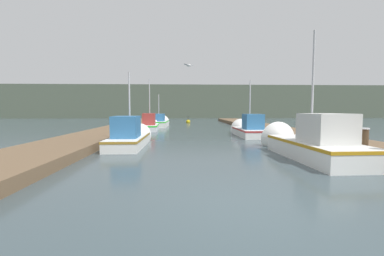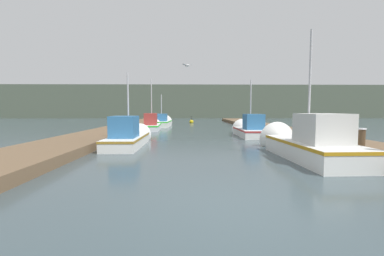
{
  "view_description": "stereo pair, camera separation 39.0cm",
  "coord_description": "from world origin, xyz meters",
  "px_view_note": "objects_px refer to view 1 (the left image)",
  "views": [
    {
      "loc": [
        -1.16,
        -4.38,
        1.78
      ],
      "look_at": [
        -0.48,
        11.59,
        0.62
      ],
      "focal_mm": 24.0,
      "sensor_mm": 36.0,
      "label": 1
    },
    {
      "loc": [
        -0.77,
        -4.39,
        1.78
      ],
      "look_at": [
        -0.48,
        11.59,
        0.62
      ],
      "focal_mm": 24.0,
      "sensor_mm": 36.0,
      "label": 2
    }
  ],
  "objects_px": {
    "mooring_piling_0": "(364,146)",
    "mooring_piling_3": "(252,124)",
    "fishing_boat_3": "(150,125)",
    "fishing_boat_4": "(159,122)",
    "fishing_boat_2": "(248,129)",
    "seagull_lead": "(189,65)",
    "channel_buoy": "(188,122)",
    "mooring_piling_1": "(152,119)",
    "fishing_boat_1": "(131,136)",
    "fishing_boat_0": "(306,143)"
  },
  "relations": [
    {
      "from": "fishing_boat_1",
      "to": "channel_buoy",
      "type": "relative_size",
      "value": 4.99
    },
    {
      "from": "fishing_boat_1",
      "to": "mooring_piling_1",
      "type": "bearing_deg",
      "value": 93.53
    },
    {
      "from": "fishing_boat_1",
      "to": "mooring_piling_3",
      "type": "relative_size",
      "value": 5.1
    },
    {
      "from": "fishing_boat_1",
      "to": "fishing_boat_2",
      "type": "height_order",
      "value": "fishing_boat_2"
    },
    {
      "from": "channel_buoy",
      "to": "fishing_boat_0",
      "type": "bearing_deg",
      "value": -80.82
    },
    {
      "from": "fishing_boat_3",
      "to": "mooring_piling_0",
      "type": "xyz_separation_m",
      "value": [
        8.56,
        -14.37,
        0.15
      ]
    },
    {
      "from": "fishing_boat_0",
      "to": "mooring_piling_0",
      "type": "height_order",
      "value": "fishing_boat_0"
    },
    {
      "from": "fishing_boat_2",
      "to": "fishing_boat_4",
      "type": "height_order",
      "value": "fishing_boat_2"
    },
    {
      "from": "fishing_boat_1",
      "to": "seagull_lead",
      "type": "xyz_separation_m",
      "value": [
        2.88,
        -0.09,
        3.51
      ]
    },
    {
      "from": "fishing_boat_4",
      "to": "mooring_piling_0",
      "type": "bearing_deg",
      "value": -65.2
    },
    {
      "from": "fishing_boat_4",
      "to": "seagull_lead",
      "type": "bearing_deg",
      "value": -77.6
    },
    {
      "from": "mooring_piling_0",
      "to": "channel_buoy",
      "type": "xyz_separation_m",
      "value": [
        -4.93,
        25.71,
        -0.45
      ]
    },
    {
      "from": "mooring_piling_0",
      "to": "mooring_piling_3",
      "type": "height_order",
      "value": "mooring_piling_0"
    },
    {
      "from": "fishing_boat_3",
      "to": "fishing_boat_4",
      "type": "relative_size",
      "value": 0.84
    },
    {
      "from": "mooring_piling_3",
      "to": "channel_buoy",
      "type": "distance_m",
      "value": 13.22
    },
    {
      "from": "fishing_boat_2",
      "to": "fishing_boat_0",
      "type": "bearing_deg",
      "value": -88.18
    },
    {
      "from": "fishing_boat_1",
      "to": "mooring_piling_0",
      "type": "height_order",
      "value": "fishing_boat_1"
    },
    {
      "from": "fishing_boat_0",
      "to": "mooring_piling_3",
      "type": "relative_size",
      "value": 5.58
    },
    {
      "from": "mooring_piling_0",
      "to": "mooring_piling_3",
      "type": "bearing_deg",
      "value": 89.33
    },
    {
      "from": "fishing_boat_2",
      "to": "fishing_boat_1",
      "type": "bearing_deg",
      "value": -147.37
    },
    {
      "from": "fishing_boat_3",
      "to": "seagull_lead",
      "type": "relative_size",
      "value": 9.38
    },
    {
      "from": "fishing_boat_0",
      "to": "fishing_boat_3",
      "type": "relative_size",
      "value": 1.2
    },
    {
      "from": "fishing_boat_2",
      "to": "mooring_piling_0",
      "type": "bearing_deg",
      "value": -82.14
    },
    {
      "from": "fishing_boat_3",
      "to": "mooring_piling_1",
      "type": "height_order",
      "value": "fishing_boat_3"
    },
    {
      "from": "mooring_piling_0",
      "to": "mooring_piling_1",
      "type": "relative_size",
      "value": 0.94
    },
    {
      "from": "fishing_boat_3",
      "to": "channel_buoy",
      "type": "height_order",
      "value": "fishing_boat_3"
    },
    {
      "from": "fishing_boat_2",
      "to": "fishing_boat_3",
      "type": "xyz_separation_m",
      "value": [
        -7.33,
        4.93,
        0.03
      ]
    },
    {
      "from": "mooring_piling_1",
      "to": "fishing_boat_1",
      "type": "bearing_deg",
      "value": -86.71
    },
    {
      "from": "fishing_boat_3",
      "to": "channel_buoy",
      "type": "xyz_separation_m",
      "value": [
        3.63,
        11.33,
        -0.3
      ]
    },
    {
      "from": "channel_buoy",
      "to": "seagull_lead",
      "type": "bearing_deg",
      "value": -91.5
    },
    {
      "from": "fishing_boat_3",
      "to": "seagull_lead",
      "type": "bearing_deg",
      "value": -74.37
    },
    {
      "from": "fishing_boat_1",
      "to": "fishing_boat_4",
      "type": "distance_m",
      "value": 14.29
    },
    {
      "from": "fishing_boat_2",
      "to": "mooring_piling_0",
      "type": "distance_m",
      "value": 9.53
    },
    {
      "from": "fishing_boat_0",
      "to": "fishing_boat_4",
      "type": "bearing_deg",
      "value": 110.4
    },
    {
      "from": "mooring_piling_1",
      "to": "seagull_lead",
      "type": "distance_m",
      "value": 18.64
    },
    {
      "from": "mooring_piling_3",
      "to": "mooring_piling_1",
      "type": "bearing_deg",
      "value": 135.8
    },
    {
      "from": "mooring_piling_3",
      "to": "seagull_lead",
      "type": "distance_m",
      "value": 10.87
    },
    {
      "from": "fishing_boat_3",
      "to": "fishing_boat_1",
      "type": "bearing_deg",
      "value": -91.12
    },
    {
      "from": "fishing_boat_4",
      "to": "seagull_lead",
      "type": "xyz_separation_m",
      "value": [
        2.68,
        -14.38,
        3.53
      ]
    },
    {
      "from": "fishing_boat_0",
      "to": "mooring_piling_1",
      "type": "height_order",
      "value": "fishing_boat_0"
    },
    {
      "from": "fishing_boat_3",
      "to": "fishing_boat_4",
      "type": "xyz_separation_m",
      "value": [
        0.41,
        4.87,
        -0.04
      ]
    },
    {
      "from": "fishing_boat_1",
      "to": "mooring_piling_3",
      "type": "xyz_separation_m",
      "value": [
        8.52,
        8.55,
        0.09
      ]
    },
    {
      "from": "mooring_piling_3",
      "to": "fishing_boat_1",
      "type": "bearing_deg",
      "value": -134.87
    },
    {
      "from": "fishing_boat_0",
      "to": "mooring_piling_1",
      "type": "bearing_deg",
      "value": 109.92
    },
    {
      "from": "mooring_piling_1",
      "to": "fishing_boat_4",
      "type": "bearing_deg",
      "value": -70.91
    },
    {
      "from": "fishing_boat_4",
      "to": "fishing_boat_2",
      "type": "bearing_deg",
      "value": -52.94
    },
    {
      "from": "seagull_lead",
      "to": "channel_buoy",
      "type": "bearing_deg",
      "value": -128.27
    },
    {
      "from": "fishing_boat_1",
      "to": "mooring_piling_1",
      "type": "relative_size",
      "value": 4.13
    },
    {
      "from": "fishing_boat_2",
      "to": "mooring_piling_1",
      "type": "xyz_separation_m",
      "value": [
        -8.15,
        13.34,
        0.22
      ]
    },
    {
      "from": "fishing_boat_0",
      "to": "mooring_piling_3",
      "type": "bearing_deg",
      "value": 82.57
    }
  ]
}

